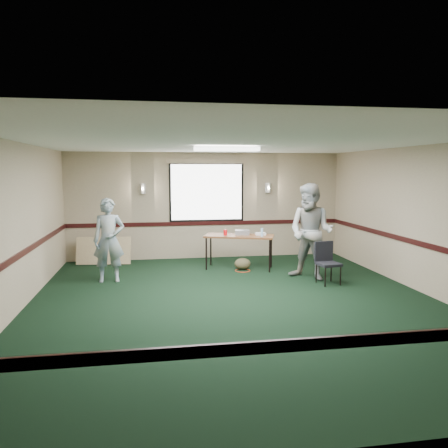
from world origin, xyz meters
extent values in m
plane|color=black|center=(0.00, 0.00, 0.00)|extent=(8.00, 8.00, 0.00)
plane|color=tan|center=(0.00, 4.00, 1.35)|extent=(7.00, 0.00, 7.00)
plane|color=tan|center=(0.00, -4.00, 1.35)|extent=(7.00, 0.00, 7.00)
plane|color=tan|center=(-3.50, 0.00, 1.35)|extent=(0.00, 8.00, 8.00)
plane|color=tan|center=(3.50, 0.00, 1.35)|extent=(0.00, 8.00, 8.00)
plane|color=white|center=(0.00, 0.00, 2.70)|extent=(8.00, 8.00, 0.00)
cube|color=black|center=(0.00, 3.98, 0.90)|extent=(7.00, 0.03, 0.10)
cube|color=black|center=(0.00, -3.98, 0.90)|extent=(7.00, 0.03, 0.10)
cube|color=black|center=(-3.48, 0.00, 0.90)|extent=(0.03, 8.00, 0.10)
cube|color=black|center=(3.48, 0.00, 0.90)|extent=(0.03, 8.00, 0.10)
cube|color=black|center=(0.00, 3.98, 1.70)|extent=(1.90, 0.01, 1.50)
cube|color=white|center=(0.00, 3.97, 1.70)|extent=(1.80, 0.02, 1.40)
cube|color=tan|center=(0.00, 3.97, 2.47)|extent=(2.05, 0.08, 0.10)
cylinder|color=silver|center=(-1.60, 3.94, 1.80)|extent=(0.16, 0.16, 0.25)
cylinder|color=silver|center=(1.60, 3.94, 1.80)|extent=(0.16, 0.16, 0.25)
cube|color=white|center=(0.00, 1.00, 2.64)|extent=(1.20, 0.32, 0.08)
cube|color=#612B1B|center=(0.57, 2.58, 0.76)|extent=(1.68, 1.11, 0.04)
cylinder|color=black|center=(-0.19, 2.59, 0.37)|extent=(0.04, 0.04, 0.74)
cylinder|color=black|center=(1.16, 2.11, 0.37)|extent=(0.04, 0.04, 0.74)
cylinder|color=black|center=(-0.02, 3.06, 0.37)|extent=(0.04, 0.04, 0.74)
cylinder|color=black|center=(1.33, 2.58, 0.37)|extent=(0.04, 0.04, 0.74)
cube|color=gray|center=(0.65, 2.64, 0.83)|extent=(0.37, 0.32, 0.11)
cube|color=white|center=(1.05, 2.52, 0.81)|extent=(0.23, 0.19, 0.06)
cylinder|color=red|center=(0.25, 2.63, 0.84)|extent=(0.08, 0.08, 0.13)
cylinder|color=#99CFFA|center=(1.03, 2.30, 0.87)|extent=(0.06, 0.06, 0.19)
ellipsoid|color=#4B482B|center=(0.63, 2.48, 0.13)|extent=(0.42, 0.35, 0.26)
torus|color=red|center=(0.60, 2.33, 0.01)|extent=(0.38, 0.38, 0.02)
cube|color=tan|center=(-2.55, 3.60, 0.33)|extent=(1.30, 0.33, 0.66)
cube|color=black|center=(2.04, 0.94, 0.40)|extent=(0.46, 0.46, 0.05)
cube|color=black|center=(2.01, 1.14, 0.63)|extent=(0.41, 0.10, 0.40)
cylinder|color=black|center=(1.90, 0.75, 0.19)|extent=(0.03, 0.03, 0.38)
cylinder|color=black|center=(2.23, 0.80, 0.19)|extent=(0.03, 0.03, 0.38)
cylinder|color=black|center=(1.85, 1.09, 0.19)|extent=(0.03, 0.03, 0.38)
cylinder|color=black|center=(2.18, 1.14, 0.19)|extent=(0.03, 0.03, 0.38)
imported|color=#456B99|center=(-2.26, 1.88, 0.85)|extent=(0.64, 0.44, 1.70)
imported|color=#779AB9|center=(1.83, 1.40, 0.99)|extent=(1.21, 1.21, 1.98)
camera|label=1|loc=(-1.40, -7.07, 2.23)|focal=35.00mm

